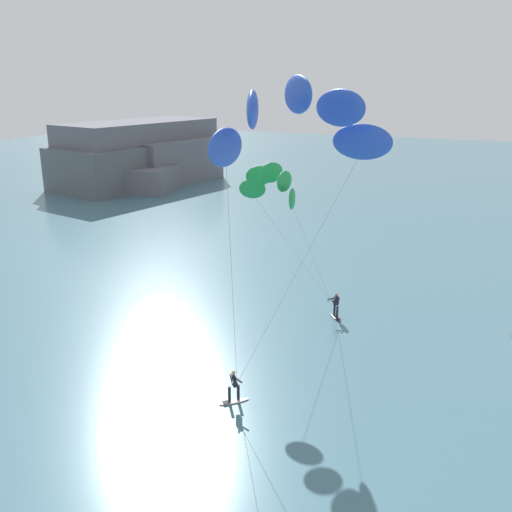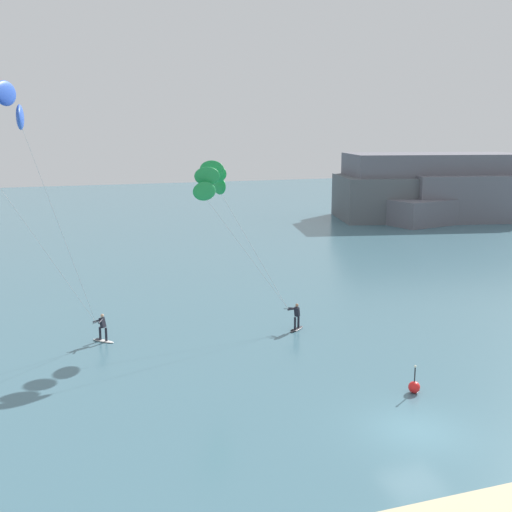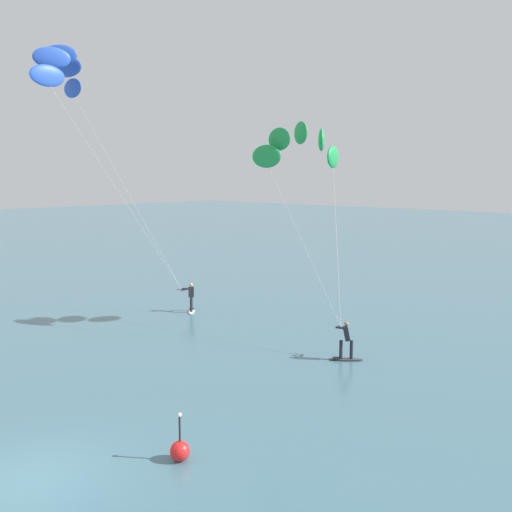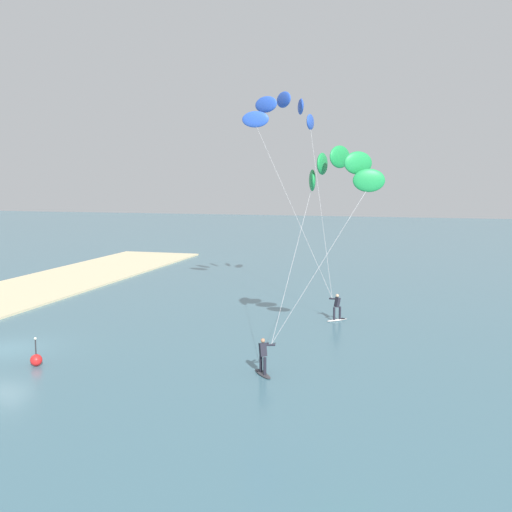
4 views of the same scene
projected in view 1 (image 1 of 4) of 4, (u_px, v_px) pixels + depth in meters
name	position (u px, v px, depth m)	size (l,w,h in m)	color
kitesurfer_nearshore	(293.00, 136.00, 16.97)	(8.17, 7.89, 14.74)	white
kitesurfer_mid_water	(275.00, 190.00, 30.83)	(6.93, 5.55, 10.36)	#333338
distant_headland	(142.00, 160.00, 82.25)	(27.96, 17.98, 8.77)	slate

